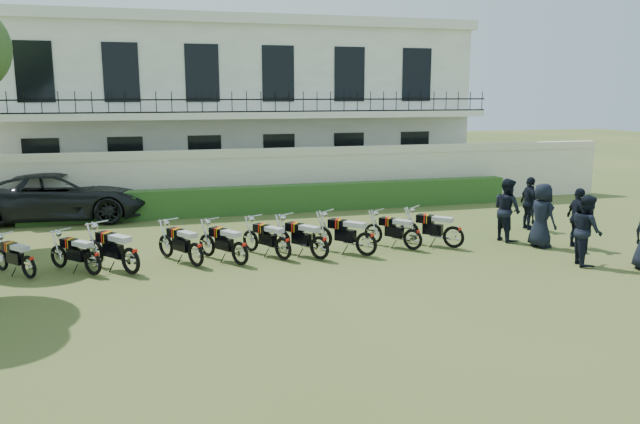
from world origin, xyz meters
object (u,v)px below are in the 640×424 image
object	(u,v)px
motorcycle_0	(28,261)
motorcycle_5	(283,243)
motorcycle_6	(320,242)
motorcycle_7	(366,238)
motorcycle_8	(413,234)
suv	(61,196)
officer_4	(507,210)
officer_2	(578,218)
motorcycle_4	(240,248)
motorcycle_9	(454,232)
officer_1	(587,230)
motorcycle_1	(93,258)
officer_5	(529,203)
motorcycle_2	(130,254)
officer_3	(542,215)
motorcycle_3	(196,249)

from	to	relation	value
motorcycle_0	motorcycle_5	distance (m)	6.15
motorcycle_6	motorcycle_7	size ratio (longest dim) A/B	1.04
motorcycle_8	suv	world-z (taller)	suv
motorcycle_6	officer_4	xyz separation A→B (m)	(5.97, 0.71, 0.44)
officer_2	motorcycle_8	bearing A→B (deg)	85.55
motorcycle_4	officer_2	size ratio (longest dim) A/B	0.97
motorcycle_9	officer_1	distance (m)	3.47
motorcycle_1	motorcycle_7	xyz separation A→B (m)	(6.94, -0.07, 0.06)
motorcycle_1	officer_4	bearing A→B (deg)	-41.03
motorcycle_7	officer_5	bearing A→B (deg)	-24.86
motorcycle_2	motorcycle_4	bearing A→B (deg)	-36.26
officer_1	officer_2	xyz separation A→B (m)	(0.97, 1.59, -0.05)
motorcycle_5	officer_2	bearing A→B (deg)	-37.77
motorcycle_5	officer_2	distance (m)	8.41
motorcycle_1	officer_2	xyz separation A→B (m)	(13.07, -0.68, 0.40)
motorcycle_2	suv	size ratio (longest dim) A/B	0.28
motorcycle_0	officer_4	xyz separation A→B (m)	(13.05, 0.53, 0.49)
motorcycle_5	motorcycle_6	world-z (taller)	motorcycle_6
motorcycle_5	motorcycle_8	xyz separation A→B (m)	(3.71, 0.06, -0.01)
motorcycle_1	officer_5	distance (m)	13.30
officer_3	motorcycle_2	bearing A→B (deg)	77.41
motorcycle_7	motorcycle_9	world-z (taller)	motorcycle_7
motorcycle_0	suv	bearing A→B (deg)	50.78
officer_1	officer_5	size ratio (longest dim) A/B	1.07
motorcycle_4	officer_1	xyz separation A→B (m)	(8.56, -2.21, 0.42)
motorcycle_6	officer_5	world-z (taller)	officer_5
motorcycle_4	officer_2	bearing A→B (deg)	-36.89
motorcycle_3	officer_1	world-z (taller)	officer_1
motorcycle_7	suv	world-z (taller)	suv
motorcycle_3	motorcycle_9	bearing A→B (deg)	-31.47
motorcycle_0	motorcycle_1	distance (m)	1.44
motorcycle_3	officer_3	world-z (taller)	officer_3
motorcycle_6	officer_3	distance (m)	6.51
motorcycle_3	officer_5	bearing A→B (deg)	-22.45
motorcycle_6	officer_4	bearing A→B (deg)	-28.88
motorcycle_4	suv	world-z (taller)	suv
motorcycle_1	officer_4	world-z (taller)	officer_4
motorcycle_3	motorcycle_4	xyz separation A→B (m)	(1.09, -0.17, -0.00)
motorcycle_1	officer_3	xyz separation A→B (m)	(12.13, -0.34, 0.46)
motorcycle_6	officer_4	size ratio (longest dim) A/B	0.89
motorcycle_8	motorcycle_1	bearing A→B (deg)	142.69
motorcycle_5	motorcycle_7	world-z (taller)	motorcycle_7
motorcycle_1	motorcycle_9	world-z (taller)	motorcycle_9
officer_1	officer_2	bearing A→B (deg)	-13.65
officer_1	officer_5	bearing A→B (deg)	3.07
motorcycle_9	motorcycle_5	bearing A→B (deg)	136.14
motorcycle_1	motorcycle_4	world-z (taller)	motorcycle_4
motorcycle_5	officer_2	world-z (taller)	officer_2
motorcycle_2	motorcycle_5	distance (m)	3.85
suv	motorcycle_7	bearing A→B (deg)	-127.47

